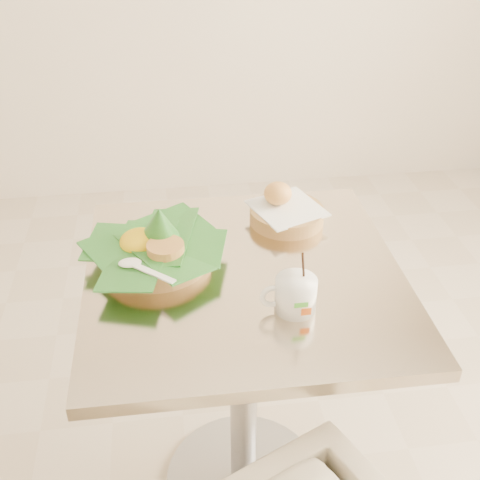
{
  "coord_description": "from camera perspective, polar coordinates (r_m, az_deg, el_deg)",
  "views": [
    {
      "loc": [
        0.0,
        -1.11,
        1.54
      ],
      "look_at": [
        0.15,
        -0.02,
        0.82
      ],
      "focal_mm": 45.0,
      "sensor_mm": 36.0,
      "label": 1
    }
  ],
  "objects": [
    {
      "name": "cafe_table",
      "position": [
        1.48,
        0.36,
        -9.99
      ],
      "size": [
        0.71,
        0.71,
        0.75
      ],
      "rotation": [
        0.0,
        0.0,
        -0.01
      ],
      "color": "gray",
      "rests_on": "floor"
    },
    {
      "name": "coffee_mug",
      "position": [
        1.22,
        5.2,
        -5.1
      ],
      "size": [
        0.12,
        0.09,
        0.15
      ],
      "rotation": [
        0.0,
        0.0,
        0.03
      ],
      "color": "white",
      "rests_on": "cafe_table"
    },
    {
      "name": "floor",
      "position": [
        1.9,
        -5.0,
        -21.34
      ],
      "size": [
        3.6,
        3.6,
        0.0
      ],
      "primitive_type": "plane",
      "color": "beige",
      "rests_on": "ground"
    },
    {
      "name": "rice_basket",
      "position": [
        1.36,
        -8.05,
        -0.53
      ],
      "size": [
        0.31,
        0.31,
        0.16
      ],
      "rotation": [
        0.0,
        0.0,
        -0.41
      ],
      "color": "#AB7F49",
      "rests_on": "cafe_table"
    },
    {
      "name": "bread_basket",
      "position": [
        1.51,
        4.31,
        2.77
      ],
      "size": [
        0.2,
        0.2,
        0.1
      ],
      "rotation": [
        0.0,
        0.0,
        -0.41
      ],
      "color": "#AB7F49",
      "rests_on": "cafe_table"
    }
  ]
}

